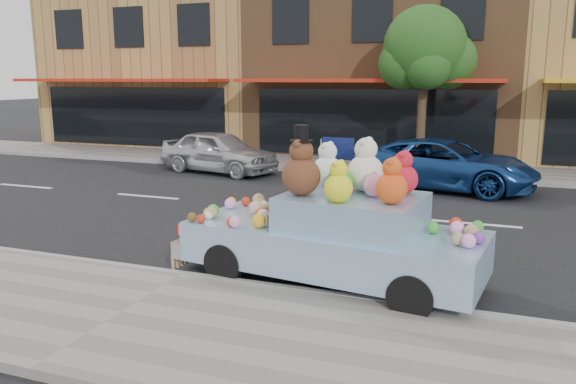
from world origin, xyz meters
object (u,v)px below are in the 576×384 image
at_px(street_tree, 425,55).
at_px(art_car, 334,230).
at_px(car_blue, 445,164).
at_px(car_silver, 219,152).

relative_size(street_tree, art_car, 1.12).
bearing_deg(car_blue, street_tree, 29.27).
bearing_deg(street_tree, art_car, -89.48).
distance_m(street_tree, art_car, 11.20).
distance_m(street_tree, car_blue, 4.27).
distance_m(street_tree, car_silver, 7.20).
distance_m(car_silver, car_blue, 7.02).
bearing_deg(art_car, car_silver, 134.05).
height_order(car_silver, art_car, art_car).
bearing_deg(street_tree, car_blue, -70.91).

